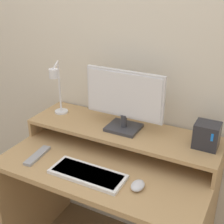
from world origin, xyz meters
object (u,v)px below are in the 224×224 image
(keyboard, at_px, (88,174))
(router_dock, at_px, (207,135))
(monitor, at_px, (124,99))
(desk_lamp, at_px, (57,87))
(mouse, at_px, (138,185))
(remote_control, at_px, (37,155))

(keyboard, bearing_deg, router_dock, 36.48)
(monitor, distance_m, desk_lamp, 0.42)
(monitor, height_order, mouse, monitor)
(monitor, bearing_deg, keyboard, -95.57)
(desk_lamp, bearing_deg, keyboard, -38.03)
(router_dock, distance_m, remote_control, 0.91)
(router_dock, height_order, mouse, router_dock)
(mouse, bearing_deg, desk_lamp, 156.94)
(desk_lamp, distance_m, router_dock, 0.88)
(monitor, relative_size, remote_control, 2.27)
(monitor, relative_size, keyboard, 1.18)
(router_dock, bearing_deg, mouse, -123.92)
(router_dock, relative_size, keyboard, 0.34)
(desk_lamp, distance_m, remote_control, 0.41)
(keyboard, height_order, mouse, mouse)
(monitor, relative_size, desk_lamp, 1.35)
(desk_lamp, distance_m, keyboard, 0.57)
(keyboard, bearing_deg, remote_control, 176.57)
(router_dock, height_order, keyboard, router_dock)
(mouse, relative_size, remote_control, 0.45)
(mouse, bearing_deg, router_dock, 56.08)
(keyboard, bearing_deg, mouse, 5.16)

